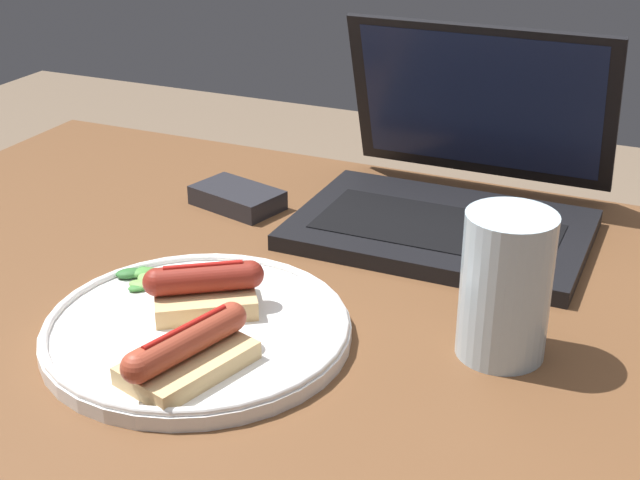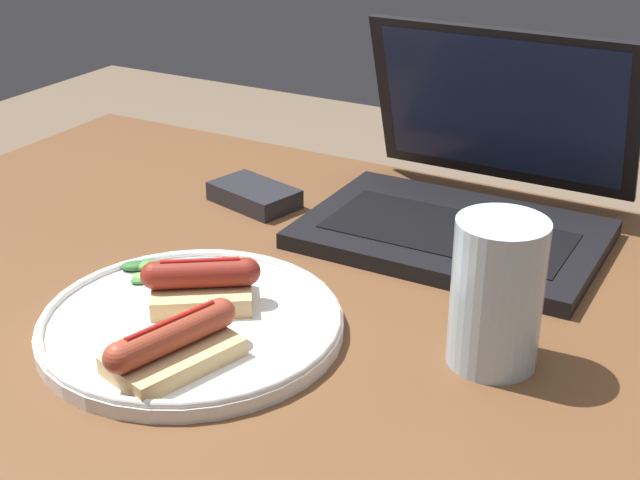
% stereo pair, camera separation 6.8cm
% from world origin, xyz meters
% --- Properties ---
extents(desk, '(1.33, 0.85, 0.77)m').
position_xyz_m(desk, '(0.00, 0.00, 0.71)').
color(desk, brown).
rests_on(desk, ground_plane).
extents(laptop, '(0.32, 0.29, 0.22)m').
position_xyz_m(laptop, '(-0.01, 0.28, 0.81)').
color(laptop, black).
rests_on(laptop, desk).
extents(plate, '(0.28, 0.28, 0.02)m').
position_xyz_m(plate, '(-0.14, -0.06, 0.78)').
color(plate, white).
rests_on(plate, desk).
extents(sausage_toast_left, '(0.09, 0.12, 0.04)m').
position_xyz_m(sausage_toast_left, '(-0.11, -0.13, 0.80)').
color(sausage_toast_left, tan).
rests_on(sausage_toast_left, plate).
extents(sausage_toast_middle, '(0.11, 0.11, 0.05)m').
position_xyz_m(sausage_toast_middle, '(-0.15, -0.03, 0.80)').
color(sausage_toast_middle, tan).
rests_on(sausage_toast_middle, plate).
extents(salad_pile, '(0.08, 0.06, 0.01)m').
position_xyz_m(salad_pile, '(-0.23, -0.01, 0.79)').
color(salad_pile, '#387A33').
rests_on(salad_pile, plate).
extents(drinking_glass, '(0.08, 0.08, 0.13)m').
position_xyz_m(drinking_glass, '(0.11, 0.03, 0.84)').
color(drinking_glass, silver).
rests_on(drinking_glass, desk).
extents(external_drive, '(0.12, 0.09, 0.02)m').
position_xyz_m(external_drive, '(-0.26, 0.22, 0.78)').
color(external_drive, '#232328').
rests_on(external_drive, desk).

